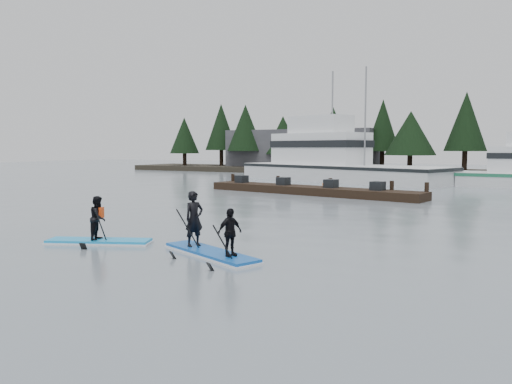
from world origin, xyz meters
The scene contains 9 objects.
ground centered at (0.00, 0.00, 0.00)m, with size 160.00×160.00×0.00m, color slate.
far_shore centered at (0.00, 42.00, 0.30)m, with size 70.00×8.00×0.60m, color #2D281E.
treeline centered at (0.00, 42.00, 0.00)m, with size 60.00×4.00×8.00m, color black, non-canonical shape.
waterfront_building centered at (-14.00, 44.00, 2.50)m, with size 18.00×6.00×5.00m, color #4C4C51.
fishing_boat_large centered at (-4.98, 29.92, 0.82)m, with size 19.78×11.29×10.61m.
floating_dock centered at (-2.13, 17.05, 0.24)m, with size 14.49×1.93×0.48m, color black.
buoy_b centered at (-3.52, 23.65, 0.00)m, with size 0.50×0.50×0.50m, color orange.
paddleboard_solo centered at (-1.79, -0.77, 0.51)m, with size 3.15×1.92×1.88m.
paddleboard_duo centered at (2.10, -0.58, 0.55)m, with size 3.49×2.09×2.14m.
Camera 1 is at (9.46, -11.69, 2.90)m, focal length 35.00 mm.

